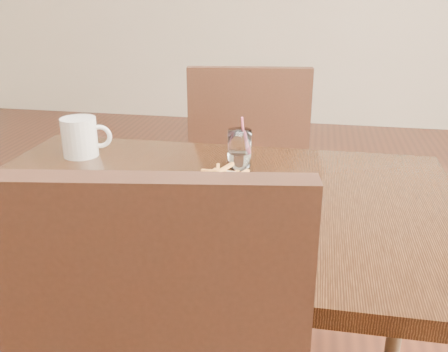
% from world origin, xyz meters
% --- Properties ---
extents(table, '(1.20, 0.80, 0.75)m').
position_xyz_m(table, '(0.00, 0.00, 0.67)').
color(table, black).
rests_on(table, ground).
extents(chair_far, '(0.49, 0.49, 0.95)m').
position_xyz_m(chair_far, '(-0.00, 0.77, 0.54)').
color(chair_far, black).
rests_on(chair_far, ground).
extents(fries_plate, '(0.40, 0.37, 0.02)m').
position_xyz_m(fries_plate, '(0.05, -0.04, 0.76)').
color(fries_plate, white).
rests_on(fries_plate, table).
extents(loaded_fries, '(0.23, 0.21, 0.06)m').
position_xyz_m(loaded_fries, '(0.05, -0.04, 0.80)').
color(loaded_fries, gold).
rests_on(loaded_fries, fries_plate).
extents(napkin, '(0.22, 0.21, 0.01)m').
position_xyz_m(napkin, '(-0.21, -0.03, 0.75)').
color(napkin, silver).
rests_on(napkin, table).
extents(cutlery, '(0.20, 0.08, 0.01)m').
position_xyz_m(cutlery, '(-0.21, -0.03, 0.76)').
color(cutlery, silver).
rests_on(cutlery, napkin).
extents(water_glass, '(0.07, 0.07, 0.14)m').
position_xyz_m(water_glass, '(0.05, 0.21, 0.80)').
color(water_glass, white).
rests_on(water_glass, table).
extents(coffee_mug, '(0.14, 0.10, 0.11)m').
position_xyz_m(coffee_mug, '(-0.42, 0.22, 0.81)').
color(coffee_mug, white).
rests_on(coffee_mug, table).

